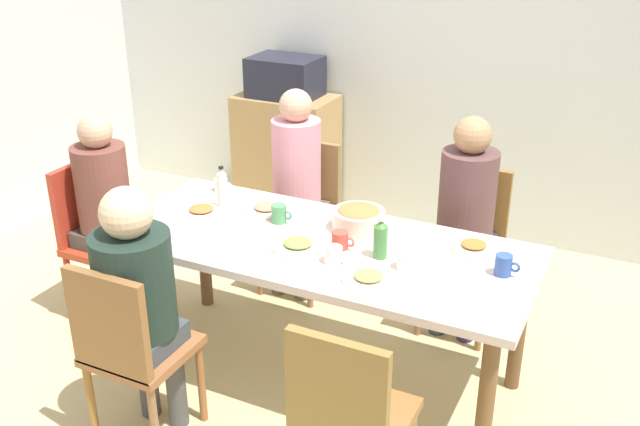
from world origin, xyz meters
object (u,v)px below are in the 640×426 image
object	(u,v)px
cup_2	(221,185)
microwave	(285,77)
cup_4	(406,261)
bottle_0	(381,239)
plate_2	(266,209)
bowl_0	(359,218)
cup_5	(504,265)
cup_0	(279,214)
person_2	(106,202)
cup_3	(334,255)
cup_1	(340,240)
side_cabinet	(287,155)
dining_table	(320,258)
person_4	(137,291)
plate_5	(202,211)
chair_2	(97,232)
chair_3	(348,416)
plate_3	(144,227)
chair_1	(303,207)
plate_0	(474,247)
person_0	(466,209)
plate_1	(298,245)
bottle_1	(222,189)
chair_4	(129,346)
chair_0	(467,239)
person_1	(296,177)

from	to	relation	value
cup_2	microwave	distance (m)	1.46
cup_4	bottle_0	size ratio (longest dim) A/B	0.59
plate_2	bowl_0	world-z (taller)	bowl_0
cup_5	cup_0	bearing A→B (deg)	177.42
person_2	cup_3	xyz separation A→B (m)	(1.43, -0.15, 0.07)
plate_2	cup_1	xyz separation A→B (m)	(0.52, -0.22, 0.03)
bottle_0	side_cabinet	distance (m)	2.28
dining_table	cup_1	world-z (taller)	cup_1
person_4	cup_1	distance (m)	0.93
cup_2	bottle_0	xyz separation A→B (m)	(1.07, -0.35, 0.06)
dining_table	cup_3	distance (m)	0.24
plate_5	cup_0	xyz separation A→B (m)	(0.41, 0.08, 0.03)
chair_2	bottle_0	xyz separation A→B (m)	(1.69, -0.02, 0.33)
dining_table	microwave	distance (m)	2.08
plate_5	cup_4	world-z (taller)	cup_4
person_4	microwave	xyz separation A→B (m)	(-0.61, 2.44, 0.31)
plate_2	cup_1	size ratio (longest dim) A/B	2.02
bowl_0	cup_3	world-z (taller)	bowl_0
chair_3	plate_5	size ratio (longest dim) A/B	3.97
plate_3	side_cabinet	bearing A→B (deg)	97.95
dining_table	chair_1	world-z (taller)	chair_1
cup_0	bowl_0	bearing A→B (deg)	14.69
chair_1	plate_0	distance (m)	1.32
side_cabinet	microwave	bearing A→B (deg)	0.00
plate_0	plate_2	bearing A→B (deg)	-177.76
person_0	plate_1	bearing A→B (deg)	-125.02
chair_3	cup_5	distance (m)	0.97
cup_2	bottle_1	bearing A→B (deg)	-55.12
bowl_0	person_0	bearing A→B (deg)	51.66
chair_4	person_4	distance (m)	0.24
bottle_0	person_2	bearing A→B (deg)	179.36
chair_0	cup_4	xyz separation A→B (m)	(-0.05, -0.87, 0.27)
microwave	person_1	bearing A→B (deg)	-58.97
chair_4	person_4	size ratio (longest dim) A/B	0.75
plate_5	microwave	size ratio (longest dim) A/B	0.47
dining_table	plate_1	world-z (taller)	plate_1
chair_4	cup_0	size ratio (longest dim) A/B	8.13
person_4	chair_0	bearing A→B (deg)	56.53
plate_1	bowl_0	size ratio (longest dim) A/B	0.96
person_2	bottle_1	size ratio (longest dim) A/B	5.21
plate_0	microwave	distance (m)	2.33
chair_3	plate_3	xyz separation A→B (m)	(-1.34, 0.56, 0.25)
dining_table	chair_1	xyz separation A→B (m)	(-0.50, 0.80, -0.15)
chair_0	person_2	bearing A→B (deg)	-155.87
person_2	person_4	bearing A→B (deg)	-42.12
bowl_0	person_4	bearing A→B (deg)	-123.25
person_2	cup_5	world-z (taller)	person_2
cup_5	microwave	xyz separation A→B (m)	(-1.95, 1.66, 0.25)
cup_5	person_2	bearing A→B (deg)	-178.37
cup_5	bowl_0	bearing A→B (deg)	168.44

